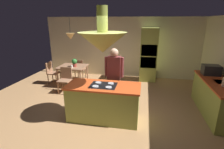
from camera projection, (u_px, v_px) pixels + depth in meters
name	position (u px, v px, depth m)	size (l,w,h in m)	color
ground	(106.00, 114.00, 4.62)	(8.16, 8.16, 0.00)	#AD7F51
wall_back	(123.00, 48.00, 7.47)	(6.80, 0.10, 2.55)	beige
kitchen_island	(104.00, 102.00, 4.30)	(1.80, 0.80, 0.93)	#939E42
counter_run_right	(216.00, 97.00, 4.54)	(0.73, 2.09, 0.91)	#939E42
oven_tower	(149.00, 55.00, 6.95)	(0.66, 0.62, 2.13)	#939E42
dining_table	(73.00, 69.00, 6.51)	(1.00, 0.89, 0.76)	#976A4C
person_at_island	(114.00, 75.00, 4.74)	(0.53, 0.23, 1.70)	tan
range_hood	(103.00, 41.00, 3.84)	(1.10, 1.10, 1.00)	#939E42
pendant_light_over_table	(70.00, 36.00, 6.14)	(0.32, 0.32, 0.82)	#E0B266
chair_facing_island	(65.00, 78.00, 5.93)	(0.40, 0.40, 0.87)	#976A4C
chair_by_back_wall	(79.00, 68.00, 7.18)	(0.40, 0.40, 0.87)	#976A4C
chair_at_corner	(52.00, 71.00, 6.71)	(0.40, 0.40, 0.87)	#976A4C
potted_plant_on_table	(74.00, 62.00, 6.35)	(0.20, 0.20, 0.30)	#99382D
cup_on_table	(72.00, 66.00, 6.24)	(0.07, 0.07, 0.09)	white
microwave_on_counter	(211.00, 70.00, 4.94)	(0.46, 0.36, 0.28)	#232326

